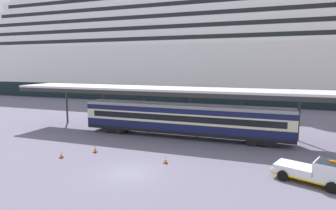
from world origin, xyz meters
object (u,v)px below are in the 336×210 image
service_truck (318,171)px  traffic_cone_near (61,155)px  traffic_cone_mid (95,149)px  traffic_cone_far (166,160)px  cruise_ship (184,48)px  train_carriage (183,119)px

service_truck → traffic_cone_near: 22.19m
traffic_cone_mid → traffic_cone_far: 7.91m
cruise_ship → traffic_cone_near: size_ratio=216.81×
train_carriage → traffic_cone_mid: (-6.70, -8.73, -1.93)m
train_carriage → traffic_cone_mid: 11.17m
cruise_ship → traffic_cone_far: size_ratio=222.47×
train_carriage → service_truck: 16.67m
cruise_ship → service_truck: 57.77m
service_truck → traffic_cone_near: size_ratio=8.87×
service_truck → traffic_cone_far: 12.24m
cruise_ship → traffic_cone_near: (3.15, -51.92, -12.90)m
train_carriage → traffic_cone_near: bearing=-127.8°
traffic_cone_near → traffic_cone_mid: bearing=51.4°
traffic_cone_far → cruise_ship: bearing=104.7°
cruise_ship → traffic_cone_far: (13.08, -50.01, -12.91)m
traffic_cone_mid → traffic_cone_near: bearing=-128.6°
train_carriage → traffic_cone_near: train_carriage is taller
train_carriage → traffic_cone_near: 14.42m
service_truck → traffic_cone_mid: size_ratio=7.12×
cruise_ship → train_carriage: cruise_ship is taller
service_truck → traffic_cone_mid: service_truck is taller
cruise_ship → traffic_cone_near: cruise_ship is taller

